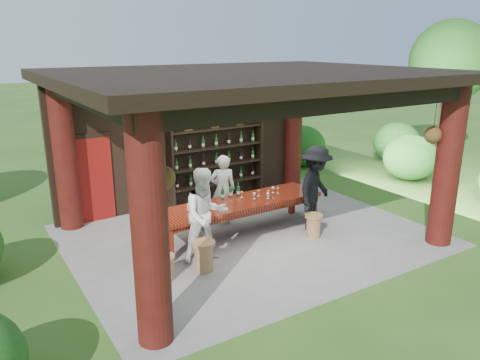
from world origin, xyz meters
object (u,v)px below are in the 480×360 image
host (223,190)px  guest_man (316,189)px  stool_far_left (165,267)px  napkin_basket (195,207)px  wine_shelf (216,157)px  guest_woman (206,215)px  stool_near_right (314,225)px  tasting_table (238,206)px  stool_near_left (204,255)px

host → guest_man: guest_man is taller
stool_far_left → napkin_basket: bearing=43.6°
wine_shelf → guest_woman: size_ratio=1.46×
guest_woman → stool_near_right: bearing=-0.4°
guest_woman → wine_shelf: bearing=62.8°
guest_man → tasting_table: bearing=129.6°
stool_far_left → guest_woman: guest_woman is taller
tasting_table → stool_far_left: (-2.17, -1.06, -0.39)m
wine_shelf → host: 1.71m
wine_shelf → tasting_table: bearing=-108.0°
wine_shelf → guest_woman: bearing=-122.6°
guest_woman → guest_man: (2.76, 0.07, 0.04)m
stool_far_left → guest_man: bearing=6.3°
wine_shelf → tasting_table: (-0.74, -2.27, -0.54)m
tasting_table → guest_woman: guest_woman is taller
stool_near_left → guest_woman: guest_woman is taller
stool_near_left → host: bearing=51.4°
host → stool_far_left: bearing=60.2°
wine_shelf → stool_near_right: wine_shelf is taller
host → guest_man: bearing=158.8°
stool_near_right → napkin_basket: napkin_basket is taller
napkin_basket → stool_near_left: bearing=-109.1°
stool_near_left → guest_woman: bearing=56.1°
tasting_table → napkin_basket: 1.05m
guest_man → stool_near_right: bearing=-160.4°
stool_near_right → stool_far_left: stool_near_right is taller
stool_near_right → host: 2.19m
wine_shelf → stool_near_right: (0.55, -3.24, -0.91)m
stool_near_right → wine_shelf: bearing=99.6°
guest_woman → host: bearing=55.7°
stool_far_left → tasting_table: bearing=26.1°
stool_near_left → host: size_ratio=0.35×
tasting_table → guest_man: 1.74m
stool_near_left → napkin_basket: 1.28m
host → napkin_basket: host is taller
stool_near_left → stool_near_right: 2.71m
stool_near_right → guest_man: guest_man is taller
stool_near_left → stool_near_right: (2.71, 0.11, -0.03)m
tasting_table → stool_far_left: size_ratio=8.16×
wine_shelf → stool_near_right: size_ratio=5.26×
stool_far_left → guest_man: guest_man is taller
wine_shelf → guest_woman: (-1.91, -2.99, -0.27)m
host → napkin_basket: size_ratio=6.23×
guest_man → guest_woman: bearing=153.5°
wine_shelf → guest_man: size_ratio=1.40×
stool_near_right → host: host is taller
tasting_table → guest_man: guest_man is taller
stool_near_right → host: size_ratio=0.31×
stool_far_left → guest_man: 3.84m
napkin_basket → guest_woman: bearing=-100.7°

